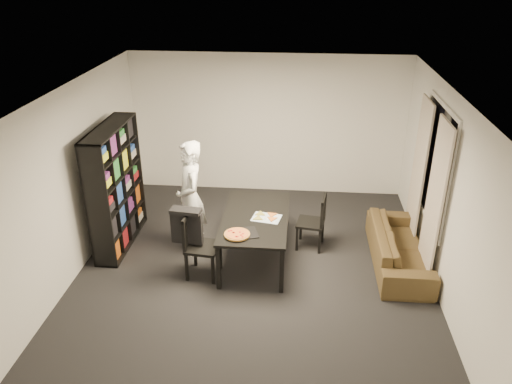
# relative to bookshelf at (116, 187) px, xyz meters

# --- Properties ---
(room) EXTENTS (5.01, 5.51, 2.61)m
(room) POSITION_rel_bookshelf_xyz_m (2.16, -0.60, 0.35)
(room) COLOR black
(room) RESTS_ON ground
(window_pane) EXTENTS (0.02, 1.40, 1.60)m
(window_pane) POSITION_rel_bookshelf_xyz_m (4.64, -0.00, 0.55)
(window_pane) COLOR black
(window_pane) RESTS_ON room
(window_frame) EXTENTS (0.03, 1.52, 1.72)m
(window_frame) POSITION_rel_bookshelf_xyz_m (4.64, -0.00, 0.55)
(window_frame) COLOR white
(window_frame) RESTS_ON room
(curtain_left) EXTENTS (0.03, 0.70, 2.25)m
(curtain_left) POSITION_rel_bookshelf_xyz_m (4.56, -0.52, 0.20)
(curtain_left) COLOR beige
(curtain_left) RESTS_ON room
(curtain_right) EXTENTS (0.03, 0.70, 2.25)m
(curtain_right) POSITION_rel_bookshelf_xyz_m (4.56, 0.52, 0.20)
(curtain_right) COLOR beige
(curtain_right) RESTS_ON room
(bookshelf) EXTENTS (0.35, 1.50, 1.90)m
(bookshelf) POSITION_rel_bookshelf_xyz_m (0.00, 0.00, 0.00)
(bookshelf) COLOR black
(bookshelf) RESTS_ON room
(dining_table) EXTENTS (0.94, 1.70, 0.71)m
(dining_table) POSITION_rel_bookshelf_xyz_m (2.15, -0.29, -0.30)
(dining_table) COLOR black
(dining_table) RESTS_ON room
(chair_left) EXTENTS (0.49, 0.49, 0.95)m
(chair_left) POSITION_rel_bookshelf_xyz_m (1.37, -0.77, -0.41)
(chair_left) COLOR black
(chair_left) RESTS_ON room
(chair_right) EXTENTS (0.46, 0.46, 0.87)m
(chair_right) POSITION_rel_bookshelf_xyz_m (3.04, 0.11, -0.45)
(chair_right) COLOR black
(chair_right) RESTS_ON room
(draped_jacket) EXTENTS (0.45, 0.23, 0.52)m
(draped_jacket) POSITION_rel_bookshelf_xyz_m (1.24, -0.75, -0.17)
(draped_jacket) COLOR black
(draped_jacket) RESTS_ON chair_left
(person) EXTENTS (0.64, 0.76, 1.76)m
(person) POSITION_rel_bookshelf_xyz_m (1.17, -0.13, -0.07)
(person) COLOR white
(person) RESTS_ON room
(baking_tray) EXTENTS (0.48, 0.42, 0.01)m
(baking_tray) POSITION_rel_bookshelf_xyz_m (2.02, -0.80, -0.24)
(baking_tray) COLOR black
(baking_tray) RESTS_ON dining_table
(pepperoni_pizza) EXTENTS (0.35, 0.35, 0.03)m
(pepperoni_pizza) POSITION_rel_bookshelf_xyz_m (1.95, -0.86, -0.22)
(pepperoni_pizza) COLOR #9F6B2E
(pepperoni_pizza) RESTS_ON dining_table
(kitchen_towel) EXTENTS (0.45, 0.37, 0.01)m
(kitchen_towel) POSITION_rel_bookshelf_xyz_m (2.31, -0.33, -0.24)
(kitchen_towel) COLOR white
(kitchen_towel) RESTS_ON dining_table
(pizza_slices) EXTENTS (0.43, 0.39, 0.01)m
(pizza_slices) POSITION_rel_bookshelf_xyz_m (2.29, -0.30, -0.23)
(pizza_slices) COLOR #C38A3C
(pizza_slices) RESTS_ON dining_table
(sofa) EXTENTS (0.73, 1.88, 0.55)m
(sofa) POSITION_rel_bookshelf_xyz_m (4.25, -0.24, -0.68)
(sofa) COLOR #41321A
(sofa) RESTS_ON room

